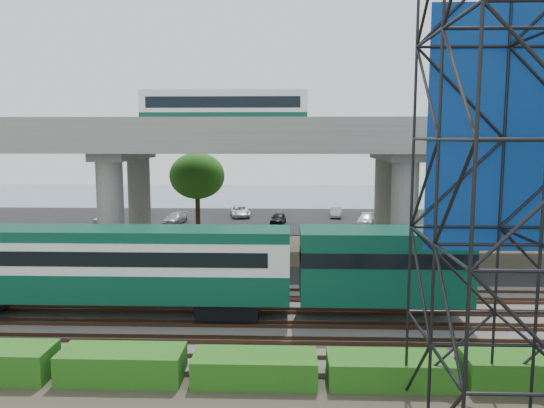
{
  "coord_description": "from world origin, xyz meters",
  "views": [
    {
      "loc": [
        2.25,
        -23.08,
        9.07
      ],
      "look_at": [
        1.3,
        6.0,
        5.37
      ],
      "focal_mm": 35.0,
      "sensor_mm": 36.0,
      "label": 1
    }
  ],
  "objects": [
    {
      "name": "ground",
      "position": [
        0.0,
        0.0,
        0.0
      ],
      "size": [
        140.0,
        140.0,
        0.0
      ],
      "primitive_type": "plane",
      "color": "#474233",
      "rests_on": "ground"
    },
    {
      "name": "ballast_bed",
      "position": [
        0.0,
        2.0,
        0.1
      ],
      "size": [
        90.0,
        12.0,
        0.2
      ],
      "primitive_type": "cube",
      "color": "slate",
      "rests_on": "ground"
    },
    {
      "name": "service_road",
      "position": [
        0.0,
        10.5,
        0.04
      ],
      "size": [
        90.0,
        5.0,
        0.08
      ],
      "primitive_type": "cube",
      "color": "black",
      "rests_on": "ground"
    },
    {
      "name": "parking_lot",
      "position": [
        0.0,
        34.0,
        0.04
      ],
      "size": [
        90.0,
        18.0,
        0.08
      ],
      "primitive_type": "cube",
      "color": "black",
      "rests_on": "ground"
    },
    {
      "name": "harbor_water",
      "position": [
        0.0,
        56.0,
        0.01
      ],
      "size": [
        140.0,
        40.0,
        0.03
      ],
      "primitive_type": "cube",
      "color": "slate",
      "rests_on": "ground"
    },
    {
      "name": "rail_tracks",
      "position": [
        0.0,
        2.0,
        0.28
      ],
      "size": [
        90.0,
        9.52,
        0.16
      ],
      "color": "#472D1E",
      "rests_on": "ballast_bed"
    },
    {
      "name": "commuter_train",
      "position": [
        -5.09,
        2.0,
        2.88
      ],
      "size": [
        29.3,
        3.06,
        4.3
      ],
      "color": "black",
      "rests_on": "rail_tracks"
    },
    {
      "name": "overpass",
      "position": [
        -0.18,
        16.0,
        8.21
      ],
      "size": [
        80.0,
        12.0,
        12.4
      ],
      "color": "#9E9B93",
      "rests_on": "ground"
    },
    {
      "name": "hedge_strip",
      "position": [
        1.01,
        -4.3,
        0.56
      ],
      "size": [
        34.6,
        1.8,
        1.2
      ],
      "color": "#1C5413",
      "rests_on": "ground"
    },
    {
      "name": "trees",
      "position": [
        -4.67,
        16.17,
        5.57
      ],
      "size": [
        40.94,
        16.94,
        7.69
      ],
      "color": "#382314",
      "rests_on": "ground"
    },
    {
      "name": "parked_cars",
      "position": [
        -0.31,
        33.74,
        0.66
      ],
      "size": [
        37.5,
        9.37,
        1.21
      ],
      "color": "silver",
      "rests_on": "parking_lot"
    }
  ]
}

